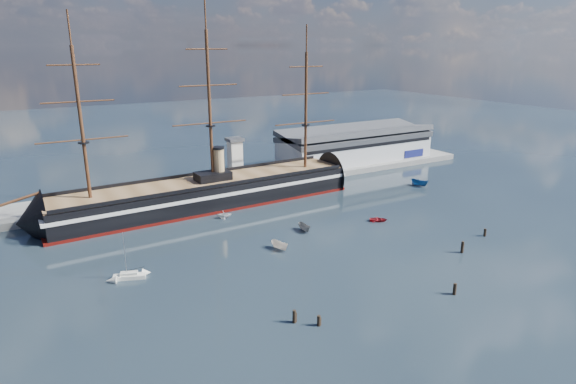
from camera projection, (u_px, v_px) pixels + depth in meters
ground at (275, 219)px, 131.94m from camera, size 600.00×600.00×0.00m
quay at (251, 183)px, 166.53m from camera, size 180.00×18.00×2.00m
warehouse at (355, 145)px, 190.49m from camera, size 63.00×21.00×11.60m
quay_tower at (235, 160)px, 157.85m from camera, size 5.00×5.00×15.00m
warship at (202, 194)px, 140.77m from camera, size 113.12×18.98×53.94m
sailboat at (129, 276)px, 98.24m from camera, size 6.63×3.96×10.20m
motorboat_a at (280, 250)px, 112.37m from camera, size 6.53×3.56×2.47m
motorboat_c at (304, 231)px, 123.55m from camera, size 6.00×2.36×2.37m
motorboat_d at (224, 218)px, 132.91m from camera, size 5.58×7.18×2.42m
motorboat_e at (378, 221)px, 130.51m from camera, size 2.71×3.20×1.42m
motorboat_f at (419, 186)px, 163.09m from camera, size 7.56×4.72×2.84m
piling_near_left at (294, 323)px, 82.76m from camera, size 0.64×0.64×3.07m
piling_near_mid at (454, 294)px, 92.10m from camera, size 0.64×0.64×3.04m
piling_near_right at (462, 253)px, 110.70m from camera, size 0.64×0.64×3.47m
piling_far_right at (484, 236)px, 120.28m from camera, size 0.64×0.64×2.68m
piling_extra at (319, 326)px, 81.87m from camera, size 0.64×0.64×2.63m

